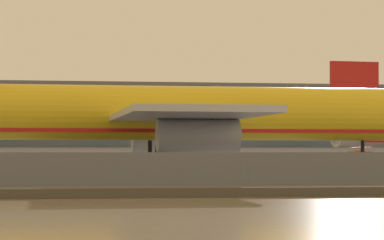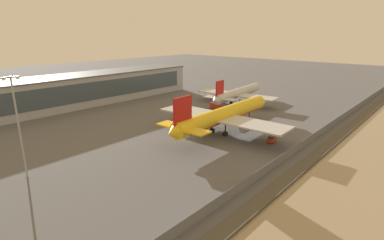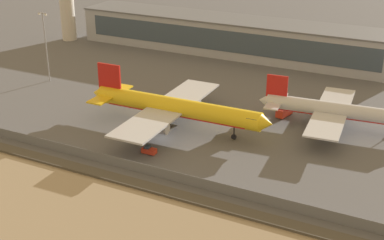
{
  "view_description": "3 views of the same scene",
  "coord_description": "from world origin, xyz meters",
  "views": [
    {
      "loc": [
        -10.71,
        -66.51,
        2.3
      ],
      "look_at": [
        -0.0,
        5.49,
        4.83
      ],
      "focal_mm": 85.0,
      "sensor_mm": 36.0,
      "label": 1
    },
    {
      "loc": [
        -70.64,
        -41.94,
        28.47
      ],
      "look_at": [
        -5.4,
        15.23,
        3.27
      ],
      "focal_mm": 28.0,
      "sensor_mm": 36.0,
      "label": 2
    },
    {
      "loc": [
        56.89,
        -96.88,
        53.19
      ],
      "look_at": [
        3.47,
        8.57,
        2.2
      ],
      "focal_mm": 50.0,
      "sensor_mm": 36.0,
      "label": 3
    }
  ],
  "objects": [
    {
      "name": "shoreline_seawall",
      "position": [
        0.0,
        -20.5,
        0.25
      ],
      "size": [
        320.0,
        3.0,
        0.5
      ],
      "color": "#474238",
      "rests_on": "ground"
    },
    {
      "name": "apron_light_mast_apron_west",
      "position": [
        -50.97,
        20.5,
        11.69
      ],
      "size": [
        3.2,
        0.4,
        20.82
      ],
      "color": "#93969B",
      "rests_on": "ground"
    },
    {
      "name": "terminal_building",
      "position": [
        -13.36,
        72.78,
        6.22
      ],
      "size": [
        114.02,
        17.65,
        12.41
      ],
      "color": "#9EA3AD",
      "rests_on": "ground"
    },
    {
      "name": "ops_van",
      "position": [
        21.07,
        26.13,
        1.28
      ],
      "size": [
        3.23,
        5.54,
        2.48
      ],
      "color": "red",
      "rests_on": "ground"
    },
    {
      "name": "ground_plane",
      "position": [
        0.0,
        0.0,
        0.0
      ],
      "size": [
        500.0,
        500.0,
        0.0
      ],
      "primitive_type": "plane",
      "color": "#565659"
    },
    {
      "name": "baggage_tug",
      "position": [
        1.18,
        -7.8,
        0.81
      ],
      "size": [
        3.22,
        1.64,
        1.8
      ],
      "color": "red",
      "rests_on": "ground"
    },
    {
      "name": "perimeter_fence",
      "position": [
        0.0,
        -16.0,
        1.13
      ],
      "size": [
        280.0,
        0.1,
        2.25
      ],
      "color": "slate",
      "rests_on": "ground"
    },
    {
      "name": "passenger_jet_silver",
      "position": [
        34.3,
        24.57,
        4.45
      ],
      "size": [
        39.62,
        34.11,
        11.65
      ],
      "color": "silver",
      "rests_on": "ground"
    },
    {
      "name": "cargo_jet_yellow",
      "position": [
        -0.68,
        7.08,
        5.26
      ],
      "size": [
        47.95,
        41.04,
        13.78
      ],
      "color": "yellow",
      "rests_on": "ground"
    }
  ]
}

